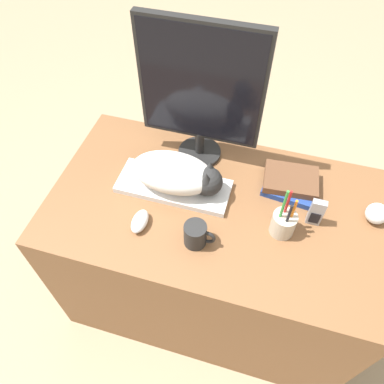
{
  "coord_description": "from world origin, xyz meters",
  "views": [
    {
      "loc": [
        0.14,
        -0.45,
        1.84
      ],
      "look_at": [
        -0.08,
        0.33,
        0.81
      ],
      "focal_mm": 35.0,
      "sensor_mm": 36.0,
      "label": 1
    }
  ],
  "objects_px": {
    "computer_mouse": "(140,221)",
    "cat": "(179,174)",
    "baseball": "(377,214)",
    "book_stack": "(290,182)",
    "monitor": "(201,90)",
    "pen_cup": "(283,223)",
    "keyboard": "(174,186)",
    "coffee_mug": "(196,235)",
    "phone": "(316,213)"
  },
  "relations": [
    {
      "from": "monitor",
      "to": "phone",
      "type": "distance_m",
      "value": 0.57
    },
    {
      "from": "phone",
      "to": "keyboard",
      "type": "bearing_deg",
      "value": 178.9
    },
    {
      "from": "monitor",
      "to": "baseball",
      "type": "bearing_deg",
      "value": -11.68
    },
    {
      "from": "cat",
      "to": "computer_mouse",
      "type": "distance_m",
      "value": 0.22
    },
    {
      "from": "coffee_mug",
      "to": "baseball",
      "type": "height_order",
      "value": "coffee_mug"
    },
    {
      "from": "keyboard",
      "to": "pen_cup",
      "type": "bearing_deg",
      "value": -10.53
    },
    {
      "from": "coffee_mug",
      "to": "phone",
      "type": "relative_size",
      "value": 0.93
    },
    {
      "from": "cat",
      "to": "book_stack",
      "type": "xyz_separation_m",
      "value": [
        0.39,
        0.13,
        -0.06
      ]
    },
    {
      "from": "cat",
      "to": "baseball",
      "type": "distance_m",
      "value": 0.7
    },
    {
      "from": "baseball",
      "to": "book_stack",
      "type": "relative_size",
      "value": 0.36
    },
    {
      "from": "monitor",
      "to": "phone",
      "type": "relative_size",
      "value": 4.84
    },
    {
      "from": "baseball",
      "to": "phone",
      "type": "relative_size",
      "value": 0.65
    },
    {
      "from": "monitor",
      "to": "book_stack",
      "type": "relative_size",
      "value": 2.7
    },
    {
      "from": "computer_mouse",
      "to": "coffee_mug",
      "type": "height_order",
      "value": "coffee_mug"
    },
    {
      "from": "coffee_mug",
      "to": "phone",
      "type": "distance_m",
      "value": 0.42
    },
    {
      "from": "keyboard",
      "to": "baseball",
      "type": "relative_size",
      "value": 5.62
    },
    {
      "from": "keyboard",
      "to": "pen_cup",
      "type": "distance_m",
      "value": 0.42
    },
    {
      "from": "keyboard",
      "to": "phone",
      "type": "distance_m",
      "value": 0.52
    },
    {
      "from": "coffee_mug",
      "to": "phone",
      "type": "xyz_separation_m",
      "value": [
        0.37,
        0.19,
        0.01
      ]
    },
    {
      "from": "monitor",
      "to": "coffee_mug",
      "type": "distance_m",
      "value": 0.49
    },
    {
      "from": "computer_mouse",
      "to": "baseball",
      "type": "xyz_separation_m",
      "value": [
        0.78,
        0.25,
        0.02
      ]
    },
    {
      "from": "computer_mouse",
      "to": "pen_cup",
      "type": "xyz_separation_m",
      "value": [
        0.47,
        0.11,
        0.03
      ]
    },
    {
      "from": "keyboard",
      "to": "monitor",
      "type": "bearing_deg",
      "value": 77.35
    },
    {
      "from": "keyboard",
      "to": "baseball",
      "type": "xyz_separation_m",
      "value": [
        0.72,
        0.06,
        0.03
      ]
    },
    {
      "from": "monitor",
      "to": "baseball",
      "type": "xyz_separation_m",
      "value": [
        0.67,
        -0.14,
        -0.27
      ]
    },
    {
      "from": "coffee_mug",
      "to": "pen_cup",
      "type": "relative_size",
      "value": 0.49
    },
    {
      "from": "monitor",
      "to": "pen_cup",
      "type": "xyz_separation_m",
      "value": [
        0.37,
        -0.28,
        -0.26
      ]
    },
    {
      "from": "computer_mouse",
      "to": "coffee_mug",
      "type": "distance_m",
      "value": 0.21
    },
    {
      "from": "cat",
      "to": "baseball",
      "type": "height_order",
      "value": "cat"
    },
    {
      "from": "baseball",
      "to": "phone",
      "type": "height_order",
      "value": "phone"
    },
    {
      "from": "computer_mouse",
      "to": "phone",
      "type": "relative_size",
      "value": 0.85
    },
    {
      "from": "keyboard",
      "to": "book_stack",
      "type": "bearing_deg",
      "value": 17.35
    },
    {
      "from": "cat",
      "to": "monitor",
      "type": "distance_m",
      "value": 0.3
    },
    {
      "from": "cat",
      "to": "book_stack",
      "type": "height_order",
      "value": "cat"
    },
    {
      "from": "monitor",
      "to": "coffee_mug",
      "type": "bearing_deg",
      "value": -76.11
    },
    {
      "from": "cat",
      "to": "monitor",
      "type": "height_order",
      "value": "monitor"
    },
    {
      "from": "monitor",
      "to": "cat",
      "type": "bearing_deg",
      "value": -96.69
    },
    {
      "from": "keyboard",
      "to": "cat",
      "type": "height_order",
      "value": "cat"
    },
    {
      "from": "cat",
      "to": "phone",
      "type": "bearing_deg",
      "value": -1.15
    },
    {
      "from": "computer_mouse",
      "to": "phone",
      "type": "height_order",
      "value": "phone"
    },
    {
      "from": "baseball",
      "to": "cat",
      "type": "bearing_deg",
      "value": -175.07
    },
    {
      "from": "coffee_mug",
      "to": "keyboard",
      "type": "bearing_deg",
      "value": 125.65
    },
    {
      "from": "cat",
      "to": "coffee_mug",
      "type": "height_order",
      "value": "cat"
    },
    {
      "from": "computer_mouse",
      "to": "baseball",
      "type": "relative_size",
      "value": 1.31
    },
    {
      "from": "computer_mouse",
      "to": "pen_cup",
      "type": "bearing_deg",
      "value": 13.14
    },
    {
      "from": "pen_cup",
      "to": "cat",
      "type": "bearing_deg",
      "value": 168.91
    },
    {
      "from": "computer_mouse",
      "to": "cat",
      "type": "bearing_deg",
      "value": 66.05
    },
    {
      "from": "baseball",
      "to": "book_stack",
      "type": "xyz_separation_m",
      "value": [
        -0.3,
        0.07,
        -0.01
      ]
    },
    {
      "from": "phone",
      "to": "book_stack",
      "type": "height_order",
      "value": "phone"
    },
    {
      "from": "cat",
      "to": "coffee_mug",
      "type": "bearing_deg",
      "value": -58.59
    }
  ]
}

